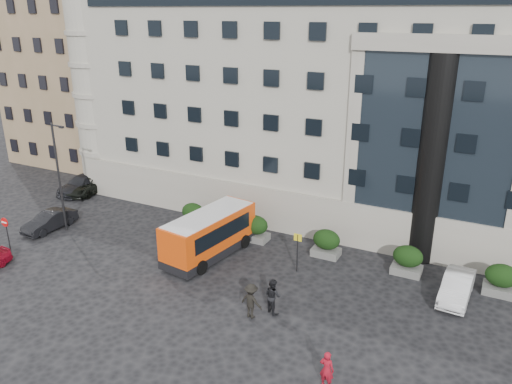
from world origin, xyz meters
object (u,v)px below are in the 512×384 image
street_lamp (59,174)px  minibus (209,233)px  hedge_b (256,228)px  bus_stop_sign (298,246)px  pedestrian_c (251,301)px  parked_car_d (88,185)px  hedge_a (193,215)px  hedge_e (501,279)px  pedestrian_a (327,369)px  no_entry_sign (6,227)px  pedestrian_b (273,296)px  parked_car_c (83,184)px  red_truck (149,174)px  parked_car_b (50,221)px  white_taxi (457,287)px  hedge_c (326,243)px  hedge_d (407,260)px

street_lamp → minibus: size_ratio=1.10×
hedge_b → bus_stop_sign: 5.19m
hedge_b → pedestrian_c: 9.36m
bus_stop_sign → parked_car_d: bus_stop_sign is taller
hedge_a → hedge_e: 20.80m
hedge_a → pedestrian_a: size_ratio=1.04×
no_entry_sign → pedestrian_a: no_entry_sign is taller
pedestrian_b → pedestrian_c: size_ratio=1.01×
pedestrian_b → pedestrian_c: pedestrian_b is taller
hedge_a → bus_stop_sign: bearing=-16.4°
parked_car_c → pedestrian_b: (23.04, -9.39, 0.23)m
hedge_b → no_entry_sign: no_entry_sign is taller
red_truck → parked_car_b: size_ratio=1.27×
hedge_a → white_taxi: (18.63, -1.59, -0.23)m
hedge_a → white_taxi: bearing=-4.9°
pedestrian_c → no_entry_sign: bearing=8.9°
white_taxi → minibus: bearing=-170.6°
hedge_c → parked_car_d: 22.94m
parked_car_c → pedestrian_a: (27.50, -13.47, 0.13)m
white_taxi → pedestrian_a: bearing=-110.0°
no_entry_sign → red_truck: (0.86, 14.03, -0.22)m
hedge_d → no_entry_sign: (-24.60, -8.84, 0.72)m
bus_stop_sign → no_entry_sign: bearing=-161.9°
hedge_c → pedestrian_b: bearing=-92.8°
no_entry_sign → parked_car_d: size_ratio=0.46×
hedge_e → pedestrian_a: size_ratio=1.04×
parked_car_c → no_entry_sign: bearing=-70.5°
minibus → parked_car_b: (-12.67, -1.84, -0.94)m
hedge_d → pedestrian_b: pedestrian_b is taller
parked_car_d → pedestrian_c: (21.70, -10.43, 0.27)m
parked_car_b → pedestrian_c: 18.64m
parked_car_b → hedge_b: bearing=22.3°
parked_car_c → parked_car_d: parked_car_c is taller
white_taxi → bus_stop_sign: bearing=-169.9°
street_lamp → red_truck: 10.42m
red_truck → street_lamp: bearing=-90.5°
white_taxi → parked_car_b: bearing=-170.0°
hedge_d → hedge_b: bearing=180.0°
hedge_b → minibus: 3.85m
hedge_d → parked_car_c: 28.66m
hedge_a → hedge_b: (5.20, 0.00, 0.00)m
hedge_e → pedestrian_c: bearing=-143.9°
minibus → hedge_d: bearing=24.0°
parked_car_b → parked_car_c: parked_car_c is taller
hedge_c → red_truck: size_ratio=0.35×
parked_car_b → parked_car_d: 7.98m
pedestrian_a → parked_car_b: bearing=-10.7°
parked_car_d → no_entry_sign: bearing=-79.1°
hedge_e → parked_car_c: size_ratio=0.36×
hedge_e → hedge_b: bearing=180.0°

